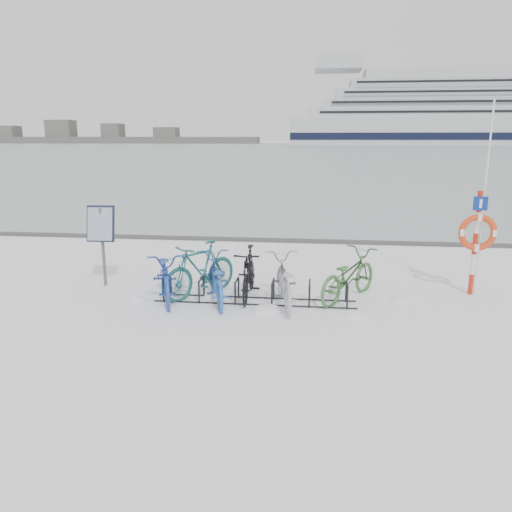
% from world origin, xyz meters
% --- Properties ---
extents(ground, '(900.00, 900.00, 0.00)m').
position_xyz_m(ground, '(0.00, 0.00, 0.00)').
color(ground, white).
rests_on(ground, ground).
extents(ice_sheet, '(400.00, 298.00, 0.02)m').
position_xyz_m(ice_sheet, '(0.00, 155.00, 0.01)').
color(ice_sheet, '#A0ADB5').
rests_on(ice_sheet, ground).
extents(quay_edge, '(400.00, 0.25, 0.10)m').
position_xyz_m(quay_edge, '(0.00, 5.90, 0.05)').
color(quay_edge, '#3F3F42').
rests_on(quay_edge, ground).
extents(bike_rack, '(4.00, 0.48, 0.46)m').
position_xyz_m(bike_rack, '(0.00, 0.00, 0.18)').
color(bike_rack, black).
rests_on(bike_rack, ground).
extents(info_board, '(0.61, 0.26, 1.78)m').
position_xyz_m(info_board, '(-3.42, 0.70, 1.28)').
color(info_board, '#595B5E').
rests_on(info_board, ground).
extents(lifebuoy_station, '(0.76, 0.22, 3.93)m').
position_xyz_m(lifebuoy_station, '(4.42, 0.98, 1.32)').
color(lifebuoy_station, red).
rests_on(lifebuoy_station, ground).
extents(cruise_ferry, '(126.68, 23.92, 41.62)m').
position_xyz_m(cruise_ferry, '(52.87, 203.11, 11.34)').
color(cruise_ferry, silver).
rests_on(cruise_ferry, ground).
extents(shoreline, '(180.00, 12.00, 9.50)m').
position_xyz_m(shoreline, '(-122.02, 260.00, 2.79)').
color(shoreline, '#4E4E4E').
rests_on(shoreline, ground).
extents(bike_0, '(1.36, 2.16, 1.07)m').
position_xyz_m(bike_0, '(-1.80, -0.00, 0.54)').
color(bike_0, '#243F9D').
rests_on(bike_0, ground).
extents(bike_1, '(1.54, 1.89, 1.16)m').
position_xyz_m(bike_1, '(-1.17, 0.34, 0.58)').
color(bike_1, '#1B595C').
rests_on(bike_1, ground).
extents(bike_2, '(1.20, 1.99, 0.98)m').
position_xyz_m(bike_2, '(-0.78, -0.05, 0.49)').
color(bike_2, '#2C5EB5').
rests_on(bike_2, ground).
extents(bike_3, '(0.53, 1.79, 1.07)m').
position_xyz_m(bike_3, '(-0.17, 0.31, 0.53)').
color(bike_3, black).
rests_on(bike_3, ground).
extents(bike_4, '(1.00, 2.01, 1.01)m').
position_xyz_m(bike_4, '(0.58, -0.08, 0.51)').
color(bike_4, '#A5A6AD').
rests_on(bike_4, ground).
extents(bike_5, '(1.66, 2.03, 1.04)m').
position_xyz_m(bike_5, '(1.84, 0.45, 0.52)').
color(bike_5, '#386B35').
rests_on(bike_5, ground).
extents(snow_drifts, '(5.62, 1.46, 0.20)m').
position_xyz_m(snow_drifts, '(0.65, -0.24, 0.00)').
color(snow_drifts, white).
rests_on(snow_drifts, ground).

